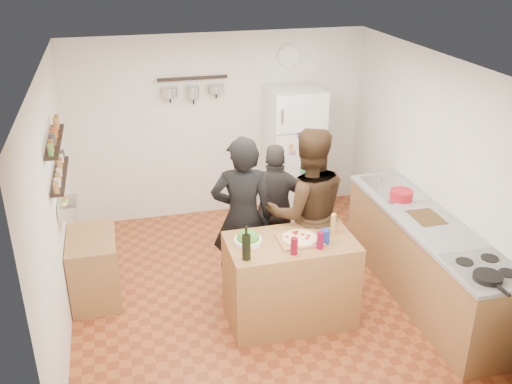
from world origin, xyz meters
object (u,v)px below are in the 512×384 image
object	(u,v)px
salt_canister	(325,236)
side_table	(94,267)
fridge	(293,153)
wall_clock	(288,56)
counter_run	(425,260)
pepper_mill	(333,225)
person_center	(307,213)
prep_island	(290,280)
wine_bottle	(246,247)
person_left	(243,218)
salad_bowl	(248,241)
red_bowl	(401,195)
skillet	(488,277)
person_back	(276,209)

from	to	relation	value
salt_canister	side_table	xyz separation A→B (m)	(-2.22, 1.02, -0.62)
fridge	wall_clock	bearing A→B (deg)	90.00
counter_run	wall_clock	distance (m)	3.22
pepper_mill	person_center	xyz separation A→B (m)	(-0.12, 0.44, -0.06)
prep_island	wine_bottle	distance (m)	0.79
person_left	prep_island	bearing A→B (deg)	130.66
salad_bowl	red_bowl	bearing A→B (deg)	15.77
wine_bottle	fridge	bearing A→B (deg)	63.54
fridge	wall_clock	size ratio (longest dim) A/B	6.00
prep_island	red_bowl	world-z (taller)	red_bowl
person_left	red_bowl	xyz separation A→B (m)	(1.81, -0.03, 0.07)
pepper_mill	wall_clock	world-z (taller)	wall_clock
skillet	counter_run	bearing A→B (deg)	84.89
person_back	pepper_mill	bearing A→B (deg)	124.09
salad_bowl	counter_run	distance (m)	2.00
counter_run	salad_bowl	bearing A→B (deg)	179.59
salad_bowl	person_back	world-z (taller)	person_back
salt_canister	skillet	distance (m)	1.48
person_center	counter_run	size ratio (longest dim) A/B	0.71
prep_island	person_back	distance (m)	1.05
pepper_mill	person_center	world-z (taller)	person_center
person_center	skillet	bearing A→B (deg)	129.91
pepper_mill	side_table	distance (m)	2.59
prep_island	pepper_mill	distance (m)	0.71
salt_canister	wall_clock	size ratio (longest dim) A/B	0.47
salt_canister	red_bowl	bearing A→B (deg)	31.00
person_back	red_bowl	bearing A→B (deg)	178.61
counter_run	salt_canister	bearing A→B (deg)	-172.72
person_center	wall_clock	size ratio (longest dim) A/B	6.25
pepper_mill	fridge	world-z (taller)	fridge
person_left	skillet	size ratio (longest dim) A/B	7.18
wine_bottle	pepper_mill	size ratio (longest dim) A/B	1.40
prep_island	person_center	size ratio (longest dim) A/B	0.67
prep_island	skillet	xyz separation A→B (m)	(1.42, -1.08, 0.49)
skillet	red_bowl	distance (m)	1.67
salad_bowl	side_table	distance (m)	1.81
person_left	wall_clock	size ratio (longest dim) A/B	6.02
wine_bottle	salt_canister	size ratio (longest dim) A/B	1.73
wine_bottle	salt_canister	distance (m)	0.81
person_center	side_table	size ratio (longest dim) A/B	2.34
fridge	prep_island	bearing A→B (deg)	-108.30
prep_island	salad_bowl	bearing A→B (deg)	173.21
person_left	skillet	distance (m)	2.45
counter_run	person_left	bearing A→B (deg)	162.75
prep_island	person_left	bearing A→B (deg)	119.03
wine_bottle	person_left	world-z (taller)	person_left
fridge	wall_clock	distance (m)	1.29
prep_island	fridge	distance (m)	2.50
person_back	person_center	bearing A→B (deg)	127.10
salad_bowl	person_left	distance (m)	0.57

